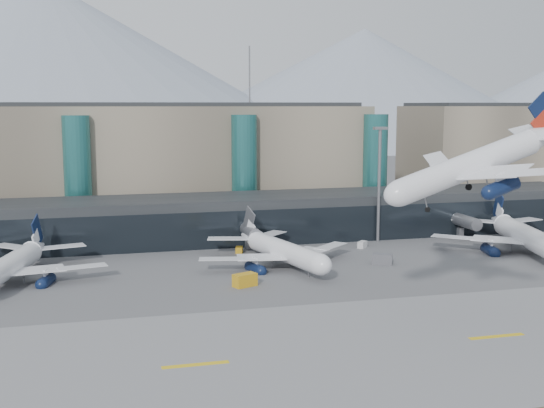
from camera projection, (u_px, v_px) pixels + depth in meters
The scene contains 17 objects.
ground at pixel (317, 315), 99.52m from camera, with size 900.00×900.00×0.00m, color #515154.
runway_strip at pixel (355, 350), 85.14m from camera, with size 400.00×40.00×0.04m, color slate.
runway_markings at pixel (355, 350), 85.14m from camera, with size 128.00×1.00×0.02m.
concourse at pixel (238, 218), 154.13m from camera, with size 170.00×27.00×10.00m.
terminal_main at pixel (119, 163), 177.42m from camera, with size 130.00×30.00×31.00m.
terminal_east at pixel (523, 154), 206.91m from camera, with size 70.00×30.00×31.00m.
teal_towers at pixel (164, 173), 164.76m from camera, with size 116.40×19.40×46.00m.
mountain_ridge at pixel (165, 82), 461.09m from camera, with size 910.00×400.00×110.00m.
lightmast_mid at pixel (379, 178), 150.83m from camera, with size 3.00×1.20×25.60m.
hero_jet at pixel (485, 155), 93.47m from camera, with size 31.48×31.60×10.24m.
jet_parked_left at pixel (15, 257), 118.87m from camera, with size 32.99×34.12×10.96m.
jet_parked_mid at pixel (277, 243), 130.51m from camera, with size 32.96×34.14×10.96m.
jet_parked_right at pixel (520, 227), 143.70m from camera, with size 38.33×39.49×12.69m.
veh_b at pixel (239, 250), 140.92m from camera, with size 2.22×1.37×1.28m, color #C18C16.
veh_c at pixel (382, 259), 130.85m from camera, with size 3.71×1.96×2.06m, color #515156.
veh_d at pixel (362, 245), 145.96m from camera, with size 2.48×1.33×1.42m, color silver.
veh_h at pixel (245, 280), 114.91m from camera, with size 3.94×2.07×2.18m, color #C18C16.
Camera 1 is at (-30.30, -91.48, 30.38)m, focal length 45.00 mm.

